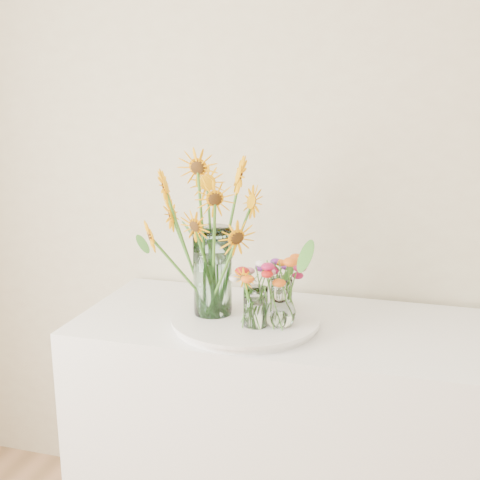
{
  "coord_description": "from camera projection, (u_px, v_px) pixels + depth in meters",
  "views": [
    {
      "loc": [
        -0.0,
        0.13,
        1.62
      ],
      "look_at": [
        -0.5,
        1.88,
        1.17
      ],
      "focal_mm": 45.0,
      "sensor_mm": 36.0,
      "label": 1
    }
  ],
  "objects": [
    {
      "name": "counter",
      "position": [
        290.0,
        446.0,
        2.05
      ],
      "size": [
        1.4,
        0.6,
        0.9
      ],
      "primitive_type": "cube",
      "color": "white",
      "rests_on": "ground_plane"
    },
    {
      "name": "tray",
      "position": [
        246.0,
        322.0,
        1.91
      ],
      "size": [
        0.45,
        0.45,
        0.02
      ],
      "primitive_type": "cylinder",
      "color": "white",
      "rests_on": "counter"
    },
    {
      "name": "mason_jar",
      "position": [
        213.0,
        272.0,
        1.91
      ],
      "size": [
        0.14,
        0.14,
        0.29
      ],
      "primitive_type": "cylinder",
      "rotation": [
        0.0,
        0.0,
        -0.15
      ],
      "color": "silver",
      "rests_on": "tray"
    },
    {
      "name": "sunflower_bouquet",
      "position": [
        212.0,
        232.0,
        1.88
      ],
      "size": [
        0.87,
        0.87,
        0.55
      ],
      "primitive_type": null,
      "rotation": [
        0.0,
        0.0,
        -0.15
      ],
      "color": "#F7A405",
      "rests_on": "tray"
    },
    {
      "name": "small_vase_a",
      "position": [
        256.0,
        308.0,
        1.82
      ],
      "size": [
        0.09,
        0.09,
        0.13
      ],
      "primitive_type": "cylinder",
      "rotation": [
        0.0,
        0.0,
        0.21
      ],
      "color": "white",
      "rests_on": "tray"
    },
    {
      "name": "wildflower_posy_a",
      "position": [
        256.0,
        294.0,
        1.81
      ],
      "size": [
        0.2,
        0.2,
        0.22
      ],
      "primitive_type": null,
      "color": "orange",
      "rests_on": "tray"
    },
    {
      "name": "small_vase_b",
      "position": [
        280.0,
        304.0,
        1.83
      ],
      "size": [
        0.12,
        0.12,
        0.14
      ],
      "primitive_type": null,
      "rotation": [
        0.0,
        0.0,
        -0.29
      ],
      "color": "white",
      "rests_on": "tray"
    },
    {
      "name": "wildflower_posy_b",
      "position": [
        280.0,
        290.0,
        1.82
      ],
      "size": [
        0.2,
        0.2,
        0.23
      ],
      "primitive_type": null,
      "color": "orange",
      "rests_on": "tray"
    },
    {
      "name": "small_vase_c",
      "position": [
        281.0,
        296.0,
        1.93
      ],
      "size": [
        0.07,
        0.07,
        0.12
      ],
      "primitive_type": "cylinder",
      "rotation": [
        0.0,
        0.0,
        -0.05
      ],
      "color": "white",
      "rests_on": "tray"
    },
    {
      "name": "wildflower_posy_c",
      "position": [
        282.0,
        283.0,
        1.92
      ],
      "size": [
        0.2,
        0.2,
        0.21
      ],
      "primitive_type": null,
      "color": "orange",
      "rests_on": "tray"
    }
  ]
}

